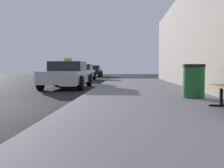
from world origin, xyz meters
name	(u,v)px	position (x,y,z in m)	size (l,w,h in m)	color
sidewalk	(158,109)	(4.00, 0.00, 0.07)	(4.00, 32.00, 0.15)	slate
trash_bin	(194,81)	(5.14, 1.58, 0.61)	(0.61, 0.61, 0.91)	#195926
car_silver	(67,75)	(0.49, 7.29, 0.65)	(1.96, 4.38, 1.43)	#B7B7BF
car_white	(81,72)	(-0.28, 16.33, 0.65)	(2.01, 4.04, 1.43)	white
car_black	(93,71)	(-0.53, 25.95, 0.65)	(2.04, 4.30, 1.27)	black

